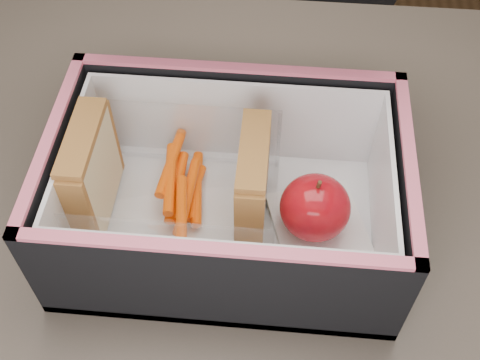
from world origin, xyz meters
name	(u,v)px	position (x,y,z in m)	size (l,w,h in m)	color
kitchen_table	(231,294)	(0.00, 0.00, 0.66)	(1.20, 0.80, 0.75)	brown
lunch_bag	(228,182)	(0.00, 0.03, 0.82)	(0.31, 0.32, 0.28)	black
plastic_tub	(173,187)	(-0.06, 0.03, 0.80)	(0.19, 0.14, 0.08)	white
sandwich_left	(91,172)	(-0.13, 0.03, 0.82)	(0.03, 0.09, 0.10)	beige
sandwich_right	(253,184)	(0.02, 0.03, 0.82)	(0.02, 0.09, 0.10)	beige
carrot_sticks	(182,188)	(-0.05, 0.04, 0.78)	(0.05, 0.14, 0.03)	#F25000
paper_napkin	(318,225)	(0.08, 0.02, 0.77)	(0.08, 0.09, 0.01)	white
red_apple	(315,208)	(0.08, 0.02, 0.80)	(0.08, 0.08, 0.07)	maroon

